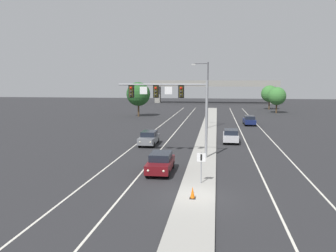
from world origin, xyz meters
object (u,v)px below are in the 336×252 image
at_px(tree_far_left_a, 138,94).
at_px(median_sign_post, 201,163).
at_px(street_lamp_median, 206,91).
at_px(tree_far_right_c, 277,96).
at_px(car_receding_silver, 231,136).
at_px(tree_far_right_b, 270,94).
at_px(traffic_cone_median_nose, 193,193).
at_px(car_oncoming_grey, 149,138).
at_px(car_receding_navy, 249,120).
at_px(overhead_signal_mast, 175,100).
at_px(car_oncoming_darkred, 160,162).

bearing_deg(tree_far_left_a, median_sign_post, -71.81).
height_order(street_lamp_median, tree_far_right_c, street_lamp_median).
distance_m(car_receding_silver, tree_far_right_b, 52.94).
bearing_deg(median_sign_post, street_lamp_median, 91.27).
bearing_deg(street_lamp_median, tree_far_right_c, 62.35).
distance_m(tree_far_right_c, tree_far_right_b, 10.72).
xyz_separation_m(median_sign_post, street_lamp_median, (-0.65, 29.19, 4.21)).
relative_size(car_receding_silver, tree_far_right_c, 0.75).
height_order(traffic_cone_median_nose, tree_far_left_a, tree_far_left_a).
bearing_deg(car_oncoming_grey, tree_far_right_c, 64.04).
relative_size(car_receding_navy, tree_far_right_c, 0.75).
bearing_deg(street_lamp_median, tree_far_right_b, 69.13).
bearing_deg(car_receding_silver, tree_far_left_a, 122.07).
distance_m(street_lamp_median, traffic_cone_median_nose, 32.87).
relative_size(overhead_signal_mast, median_sign_post, 3.83).
xyz_separation_m(car_oncoming_grey, tree_far_left_a, (-8.56, 31.65, 3.85)).
height_order(street_lamp_median, tree_far_right_b, street_lamp_median).
height_order(overhead_signal_mast, tree_far_right_c, overhead_signal_mast).
distance_m(car_oncoming_darkred, tree_far_right_c, 58.42).
distance_m(car_receding_silver, car_receding_navy, 17.60).
relative_size(car_oncoming_darkred, tree_far_right_c, 0.74).
bearing_deg(street_lamp_median, tree_far_left_a, 130.42).
bearing_deg(car_oncoming_darkred, tree_far_left_a, 105.29).
distance_m(street_lamp_median, car_receding_navy, 10.34).
bearing_deg(street_lamp_median, median_sign_post, -88.73).
xyz_separation_m(overhead_signal_mast, median_sign_post, (2.92, -8.35, -3.95)).
bearing_deg(median_sign_post, tree_far_right_c, 75.90).
bearing_deg(car_receding_silver, median_sign_post, -98.76).
bearing_deg(tree_far_right_b, tree_far_right_c, -89.54).
distance_m(car_receding_silver, tree_far_left_a, 34.00).
bearing_deg(street_lamp_median, traffic_cone_median_nose, -89.49).
bearing_deg(median_sign_post, overhead_signal_mast, 109.28).
bearing_deg(car_oncoming_darkred, traffic_cone_median_nose, -64.17).
xyz_separation_m(median_sign_post, tree_far_right_b, (14.59, 69.16, 2.52)).
height_order(car_oncoming_darkred, car_oncoming_grey, same).
distance_m(median_sign_post, car_oncoming_darkred, 4.54).
height_order(street_lamp_median, car_receding_silver, street_lamp_median).
xyz_separation_m(overhead_signal_mast, tree_far_left_a, (-12.29, 37.94, -0.86)).
relative_size(median_sign_post, car_oncoming_darkred, 0.49).
relative_size(car_oncoming_darkred, tree_far_right_b, 0.71).
xyz_separation_m(overhead_signal_mast, tree_far_right_b, (17.51, 60.81, -1.42)).
bearing_deg(car_receding_silver, street_lamp_median, 106.30).
height_order(median_sign_post, car_oncoming_darkred, median_sign_post).
height_order(car_receding_silver, traffic_cone_median_nose, car_receding_silver).
distance_m(car_oncoming_grey, tree_far_left_a, 33.01).
bearing_deg(tree_far_right_b, car_receding_navy, -103.39).
xyz_separation_m(car_receding_navy, traffic_cone_median_nose, (-6.78, -38.12, -0.31)).
height_order(median_sign_post, tree_far_right_b, tree_far_right_b).
xyz_separation_m(tree_far_left_a, tree_far_right_b, (29.80, 22.87, -0.56)).
relative_size(overhead_signal_mast, traffic_cone_median_nose, 11.40).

